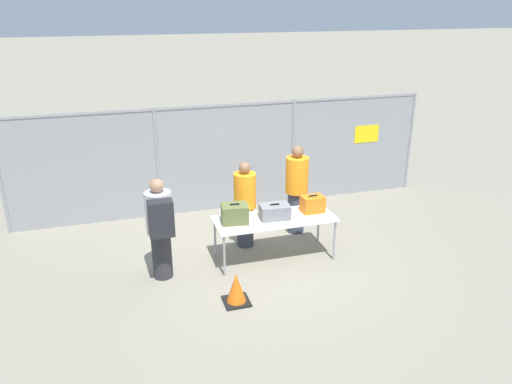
# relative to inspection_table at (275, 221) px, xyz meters

# --- Properties ---
(ground_plane) EXTENTS (120.00, 120.00, 0.00)m
(ground_plane) POSITION_rel_inspection_table_xyz_m (-0.23, 0.02, -0.72)
(ground_plane) COLOR gray
(fence_section) EXTENTS (8.94, 0.07, 2.30)m
(fence_section) POSITION_rel_inspection_table_xyz_m (-0.21, 2.47, 0.48)
(fence_section) COLOR gray
(fence_section) RESTS_ON ground_plane
(inspection_table) EXTENTS (2.09, 0.82, 0.77)m
(inspection_table) POSITION_rel_inspection_table_xyz_m (0.00, 0.00, 0.00)
(inspection_table) COLOR silver
(inspection_table) RESTS_ON ground_plane
(suitcase_olive) EXTENTS (0.49, 0.40, 0.34)m
(suitcase_olive) POSITION_rel_inspection_table_xyz_m (-0.70, 0.04, 0.21)
(suitcase_olive) COLOR #566033
(suitcase_olive) RESTS_ON inspection_table
(suitcase_grey) EXTENTS (0.53, 0.38, 0.27)m
(suitcase_grey) POSITION_rel_inspection_table_xyz_m (0.00, 0.01, 0.17)
(suitcase_grey) COLOR slate
(suitcase_grey) RESTS_ON inspection_table
(suitcase_orange) EXTENTS (0.40, 0.28, 0.32)m
(suitcase_orange) POSITION_rel_inspection_table_xyz_m (0.73, 0.08, 0.20)
(suitcase_orange) COLOR orange
(suitcase_orange) RESTS_ON inspection_table
(traveler_hooded) EXTENTS (0.42, 0.66, 1.72)m
(traveler_hooded) POSITION_rel_inspection_table_xyz_m (-1.97, -0.13, 0.23)
(traveler_hooded) COLOR #2D2D33
(traveler_hooded) RESTS_ON ground_plane
(security_worker_near) EXTENTS (0.40, 0.40, 1.62)m
(security_worker_near) POSITION_rel_inspection_table_xyz_m (-0.36, 0.63, 0.12)
(security_worker_near) COLOR #383D4C
(security_worker_near) RESTS_ON ground_plane
(security_worker_far) EXTENTS (0.43, 0.43, 1.75)m
(security_worker_far) POSITION_rel_inspection_table_xyz_m (0.75, 0.92, 0.19)
(security_worker_far) COLOR #383D4C
(security_worker_far) RESTS_ON ground_plane
(utility_trailer) EXTENTS (3.96, 2.16, 0.76)m
(utility_trailer) POSITION_rel_inspection_table_xyz_m (2.04, 4.55, -0.28)
(utility_trailer) COLOR #4C6B47
(utility_trailer) RESTS_ON ground_plane
(traffic_cone) EXTENTS (0.39, 0.39, 0.49)m
(traffic_cone) POSITION_rel_inspection_table_xyz_m (-1.00, -1.16, -0.49)
(traffic_cone) COLOR black
(traffic_cone) RESTS_ON ground_plane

